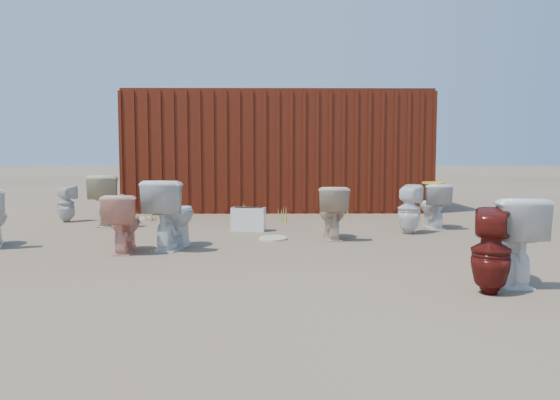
{
  "coord_description": "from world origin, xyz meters",
  "views": [
    {
      "loc": [
        -0.08,
        -6.47,
        1.14
      ],
      "look_at": [
        0.0,
        0.6,
        0.55
      ],
      "focal_mm": 35.0,
      "sensor_mm": 36.0,
      "label": 1
    }
  ],
  "objects_px": {
    "toilet_front_e": "(506,240)",
    "toilet_back_a": "(66,204)",
    "shipping_container": "(278,152)",
    "toilet_back_beige_right": "(332,212)",
    "loose_tank": "(248,219)",
    "toilet_back_yellowlid": "(433,206)",
    "toilet_front_c": "(172,214)",
    "toilet_front_pink": "(123,223)",
    "toilet_back_beige_left": "(110,200)",
    "toilet_front_maroon": "(491,251)",
    "toilet_back_e": "(409,209)"
  },
  "relations": [
    {
      "from": "toilet_front_e",
      "to": "toilet_back_a",
      "type": "bearing_deg",
      "value": -39.98
    },
    {
      "from": "shipping_container",
      "to": "toilet_back_beige_right",
      "type": "xyz_separation_m",
      "value": [
        0.71,
        -4.34,
        -0.84
      ]
    },
    {
      "from": "shipping_container",
      "to": "loose_tank",
      "type": "bearing_deg",
      "value": -97.35
    },
    {
      "from": "toilet_back_yellowlid",
      "to": "loose_tank",
      "type": "distance_m",
      "value": 2.88
    },
    {
      "from": "shipping_container",
      "to": "toilet_front_c",
      "type": "relative_size",
      "value": 7.15
    },
    {
      "from": "toilet_back_beige_right",
      "to": "toilet_front_e",
      "type": "bearing_deg",
      "value": 117.7
    },
    {
      "from": "toilet_front_pink",
      "to": "toilet_back_beige_left",
      "type": "bearing_deg",
      "value": -74.46
    },
    {
      "from": "loose_tank",
      "to": "toilet_back_a",
      "type": "bearing_deg",
      "value": 170.29
    },
    {
      "from": "toilet_back_a",
      "to": "loose_tank",
      "type": "bearing_deg",
      "value": -172.26
    },
    {
      "from": "toilet_front_maroon",
      "to": "toilet_back_a",
      "type": "xyz_separation_m",
      "value": [
        -5.29,
        4.85,
        -0.04
      ]
    },
    {
      "from": "toilet_front_pink",
      "to": "loose_tank",
      "type": "bearing_deg",
      "value": -132.52
    },
    {
      "from": "toilet_back_beige_left",
      "to": "toilet_back_beige_right",
      "type": "xyz_separation_m",
      "value": [
        3.43,
        -1.44,
        -0.05
      ]
    },
    {
      "from": "shipping_container",
      "to": "toilet_back_a",
      "type": "bearing_deg",
      "value": -145.79
    },
    {
      "from": "toilet_front_c",
      "to": "toilet_back_beige_right",
      "type": "distance_m",
      "value": 2.16
    },
    {
      "from": "toilet_front_maroon",
      "to": "toilet_back_e",
      "type": "relative_size",
      "value": 0.99
    },
    {
      "from": "toilet_back_yellowlid",
      "to": "toilet_front_e",
      "type": "bearing_deg",
      "value": 82.11
    },
    {
      "from": "toilet_front_pink",
      "to": "toilet_front_e",
      "type": "xyz_separation_m",
      "value": [
        3.83,
        -1.57,
        0.05
      ]
    },
    {
      "from": "toilet_back_yellowlid",
      "to": "shipping_container",
      "type": "bearing_deg",
      "value": -55.13
    },
    {
      "from": "toilet_back_a",
      "to": "loose_tank",
      "type": "distance_m",
      "value": 3.34
    },
    {
      "from": "toilet_back_a",
      "to": "toilet_back_yellowlid",
      "type": "distance_m",
      "value": 6.05
    },
    {
      "from": "toilet_front_maroon",
      "to": "toilet_front_c",
      "type": "bearing_deg",
      "value": -9.72
    },
    {
      "from": "shipping_container",
      "to": "toilet_back_e",
      "type": "bearing_deg",
      "value": -64.37
    },
    {
      "from": "shipping_container",
      "to": "toilet_front_e",
      "type": "xyz_separation_m",
      "value": [
        1.99,
        -6.9,
        -0.81
      ]
    },
    {
      "from": "toilet_front_e",
      "to": "loose_tank",
      "type": "height_order",
      "value": "toilet_front_e"
    },
    {
      "from": "toilet_back_beige_left",
      "to": "toilet_back_yellowlid",
      "type": "distance_m",
      "value": 5.13
    },
    {
      "from": "toilet_front_pink",
      "to": "toilet_back_beige_right",
      "type": "height_order",
      "value": "toilet_back_beige_right"
    },
    {
      "from": "toilet_back_beige_left",
      "to": "toilet_back_yellowlid",
      "type": "xyz_separation_m",
      "value": [
        5.12,
        -0.36,
        -0.06
      ]
    },
    {
      "from": "shipping_container",
      "to": "toilet_back_beige_left",
      "type": "relative_size",
      "value": 7.34
    },
    {
      "from": "shipping_container",
      "to": "toilet_back_a",
      "type": "xyz_separation_m",
      "value": [
        -3.6,
        -2.45,
        -0.89
      ]
    },
    {
      "from": "toilet_back_a",
      "to": "toilet_back_beige_left",
      "type": "relative_size",
      "value": 0.76
    },
    {
      "from": "toilet_back_a",
      "to": "toilet_back_beige_left",
      "type": "xyz_separation_m",
      "value": [
        0.88,
        -0.46,
        0.1
      ]
    },
    {
      "from": "toilet_back_a",
      "to": "toilet_back_e",
      "type": "distance_m",
      "value": 5.65
    },
    {
      "from": "toilet_front_maroon",
      "to": "toilet_back_yellowlid",
      "type": "relative_size",
      "value": 1.02
    },
    {
      "from": "loose_tank",
      "to": "toilet_back_beige_right",
      "type": "bearing_deg",
      "value": -23.53
    },
    {
      "from": "toilet_front_c",
      "to": "toilet_back_beige_left",
      "type": "relative_size",
      "value": 1.03
    },
    {
      "from": "toilet_front_pink",
      "to": "toilet_back_a",
      "type": "height_order",
      "value": "toilet_front_pink"
    },
    {
      "from": "toilet_front_maroon",
      "to": "toilet_back_yellowlid",
      "type": "xyz_separation_m",
      "value": [
        0.71,
        4.03,
        -0.01
      ]
    },
    {
      "from": "toilet_front_c",
      "to": "toilet_front_e",
      "type": "bearing_deg",
      "value": 161.84
    },
    {
      "from": "toilet_front_e",
      "to": "toilet_back_yellowlid",
      "type": "height_order",
      "value": "toilet_front_e"
    },
    {
      "from": "toilet_back_a",
      "to": "loose_tank",
      "type": "height_order",
      "value": "toilet_back_a"
    },
    {
      "from": "toilet_front_c",
      "to": "toilet_back_yellowlid",
      "type": "xyz_separation_m",
      "value": [
        3.72,
        1.81,
        -0.07
      ]
    },
    {
      "from": "shipping_container",
      "to": "toilet_back_beige_left",
      "type": "distance_m",
      "value": 4.06
    },
    {
      "from": "toilet_front_c",
      "to": "toilet_back_beige_left",
      "type": "bearing_deg",
      "value": -46.25
    },
    {
      "from": "shipping_container",
      "to": "toilet_back_yellowlid",
      "type": "relative_size",
      "value": 8.68
    },
    {
      "from": "toilet_front_pink",
      "to": "toilet_back_e",
      "type": "xyz_separation_m",
      "value": [
        3.7,
        1.44,
        0.01
      ]
    },
    {
      "from": "toilet_back_yellowlid",
      "to": "toilet_back_beige_right",
      "type": "bearing_deg",
      "value": 31.13
    },
    {
      "from": "toilet_front_pink",
      "to": "loose_tank",
      "type": "height_order",
      "value": "toilet_front_pink"
    },
    {
      "from": "loose_tank",
      "to": "toilet_back_e",
      "type": "bearing_deg",
      "value": 2.2
    },
    {
      "from": "toilet_back_e",
      "to": "toilet_front_e",
      "type": "bearing_deg",
      "value": 129.19
    },
    {
      "from": "toilet_front_e",
      "to": "toilet_back_yellowlid",
      "type": "bearing_deg",
      "value": -97.87
    }
  ]
}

